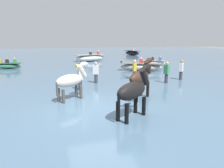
{
  "coord_description": "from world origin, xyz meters",
  "views": [
    {
      "loc": [
        -1.81,
        -7.49,
        2.94
      ],
      "look_at": [
        1.05,
        1.77,
        0.83
      ],
      "focal_mm": 33.2,
      "sensor_mm": 36.0,
      "label": 1
    }
  ],
  "objects": [
    {
      "name": "boat_far_offshore",
      "position": [
        3.02,
        17.08,
        0.73
      ],
      "size": [
        4.02,
        2.24,
        1.27
      ],
      "color": "silver",
      "rests_on": "water_surface"
    },
    {
      "name": "person_onlooker_right",
      "position": [
        0.88,
        4.49,
        0.87
      ],
      "size": [
        0.37,
        0.31,
        1.63
      ],
      "color": "#383842",
      "rests_on": "ground"
    },
    {
      "name": "horse_flank_pinto",
      "position": [
        -0.92,
        1.39,
        1.15
      ],
      "size": [
        1.67,
        1.22,
        1.94
      ],
      "color": "beige",
      "rests_on": "ground"
    },
    {
      "name": "horse_trailing_black",
      "position": [
        0.83,
        -1.33,
        1.22
      ],
      "size": [
        1.77,
        1.31,
        2.07
      ],
      "color": "black",
      "rests_on": "ground"
    },
    {
      "name": "horse_lead_dark_bay",
      "position": [
        2.04,
        0.75,
        1.24
      ],
      "size": [
        1.74,
        1.42,
        2.09
      ],
      "color": "#382319",
      "rests_on": "ground"
    },
    {
      "name": "person_spectator_far",
      "position": [
        6.42,
        3.91,
        0.87
      ],
      "size": [
        0.37,
        0.36,
        1.63
      ],
      "color": "#383842",
      "rests_on": "ground"
    },
    {
      "name": "person_wading_close",
      "position": [
        4.96,
        3.29,
        0.87
      ],
      "size": [
        0.27,
        0.36,
        1.63
      ],
      "color": "#383842",
      "rests_on": "ground"
    },
    {
      "name": "water_surface",
      "position": [
        0.0,
        10.0,
        0.16
      ],
      "size": [
        90.0,
        90.0,
        0.33
      ],
      "primitive_type": "cube",
      "color": "slate",
      "rests_on": "ground"
    },
    {
      "name": "boat_near_port",
      "position": [
        5.6,
        8.3,
        0.65
      ],
      "size": [
        3.58,
        2.56,
        1.12
      ],
      "color": "#B2AD9E",
      "rests_on": "water_surface"
    },
    {
      "name": "boat_distant_west",
      "position": [
        8.35,
        11.38,
        0.58
      ],
      "size": [
        2.64,
        1.86,
        0.96
      ],
      "color": "silver",
      "rests_on": "water_surface"
    },
    {
      "name": "channel_buoy",
      "position": [
        0.81,
        12.4,
        0.48
      ],
      "size": [
        0.28,
        0.28,
        0.65
      ],
      "color": "yellow",
      "rests_on": "water_surface"
    },
    {
      "name": "boat_far_inshore",
      "position": [
        -5.36,
        13.06,
        0.6
      ],
      "size": [
        2.56,
        1.41,
        0.97
      ],
      "color": "#337556",
      "rests_on": "water_surface"
    },
    {
      "name": "boat_distant_east",
      "position": [
        11.56,
        24.5,
        0.68
      ],
      "size": [
        2.1,
        3.43,
        1.18
      ],
      "color": "black",
      "rests_on": "water_surface"
    },
    {
      "name": "ground_plane",
      "position": [
        0.0,
        0.0,
        0.0
      ],
      "size": [
        120.0,
        120.0,
        0.0
      ],
      "primitive_type": "plane",
      "color": "#756B56"
    },
    {
      "name": "person_wading_mid",
      "position": [
        -0.3,
        3.05,
        0.87
      ],
      "size": [
        0.26,
        0.36,
        1.63
      ],
      "color": "#383842",
      "rests_on": "ground"
    },
    {
      "name": "person_onlooker_left",
      "position": [
        3.57,
        4.93,
        0.87
      ],
      "size": [
        0.24,
        0.34,
        1.63
      ],
      "color": "#383842",
      "rests_on": "ground"
    }
  ]
}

